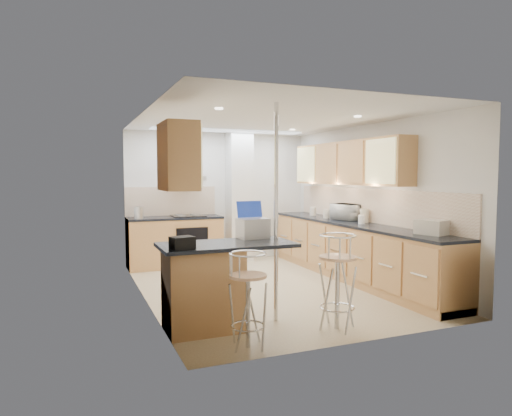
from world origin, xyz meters
name	(u,v)px	position (x,y,z in m)	size (l,w,h in m)	color
ground	(268,287)	(0.00, 0.00, 0.00)	(4.80, 4.80, 0.00)	tan
room_shell	(277,184)	(0.32, 0.38, 1.54)	(3.64, 4.84, 2.51)	silver
right_counter	(353,251)	(1.50, 0.00, 0.46)	(0.63, 4.40, 0.92)	tan
back_counter	(175,241)	(-0.95, 2.10, 0.46)	(1.70, 0.63, 0.92)	tan
peninsula	(227,285)	(-1.12, -1.45, 0.48)	(1.47, 0.72, 0.94)	tan
microwave	(347,212)	(1.63, 0.40, 1.06)	(0.49, 0.33, 0.27)	white
laptop	(253,228)	(-0.71, -1.20, 1.06)	(0.34, 0.26, 0.23)	#A1A4A9
bag	(182,243)	(-1.66, -1.65, 1.00)	(0.23, 0.17, 0.12)	black
bar_stool_near	(248,300)	(-1.12, -2.10, 0.47)	(0.39, 0.39, 0.95)	tan
bar_stool_end	(337,281)	(-0.03, -1.96, 0.53)	(0.43, 0.43, 1.05)	tan
jar_a	(313,211)	(1.52, 1.36, 1.00)	(0.12, 0.12, 0.16)	beige
jar_b	(326,214)	(1.47, 0.79, 1.00)	(0.11, 0.11, 0.16)	beige
jar_c	(364,216)	(1.68, -0.05, 1.03)	(0.14, 0.14, 0.22)	beige
jar_d	(361,219)	(1.50, -0.23, 0.99)	(0.10, 0.10, 0.14)	white
bread_bin	(432,227)	(1.61, -1.61, 1.02)	(0.29, 0.36, 0.19)	beige
kettle	(139,213)	(-1.61, 1.95, 1.03)	(0.16, 0.16, 0.22)	#B8BBBD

